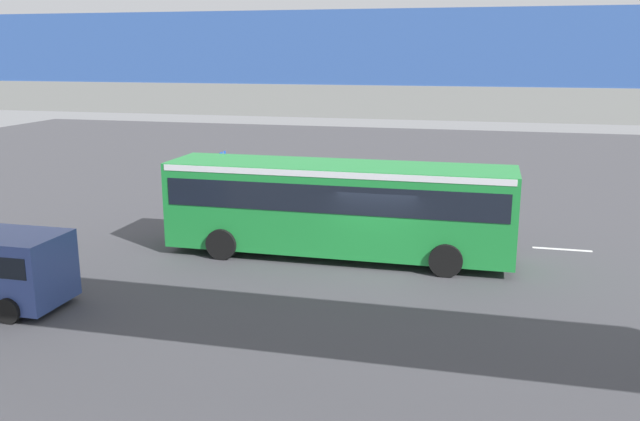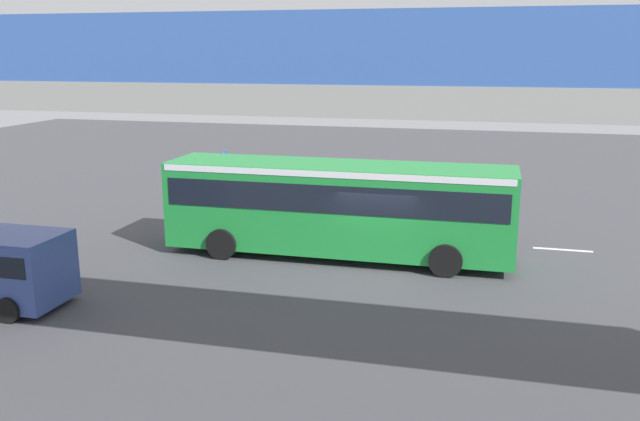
{
  "view_description": "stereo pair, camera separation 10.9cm",
  "coord_description": "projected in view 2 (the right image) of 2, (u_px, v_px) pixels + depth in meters",
  "views": [
    {
      "loc": [
        -3.2,
        20.4,
        6.77
      ],
      "look_at": [
        2.05,
        -0.62,
        1.6
      ],
      "focal_mm": 37.56,
      "sensor_mm": 36.0,
      "label": 1
    },
    {
      "loc": [
        -3.3,
        20.37,
        6.77
      ],
      "look_at": [
        2.05,
        -0.62,
        1.6
      ],
      "focal_mm": 37.56,
      "sensor_mm": 36.0,
      "label": 2
    }
  ],
  "objects": [
    {
      "name": "ground",
      "position": [
        377.0,
        267.0,
        21.57
      ],
      "size": [
        80.0,
        80.0,
        0.0
      ],
      "primitive_type": "plane",
      "color": "#424247"
    },
    {
      "name": "city_bus",
      "position": [
        338.0,
        202.0,
        22.27
      ],
      "size": [
        11.54,
        2.85,
        3.15
      ],
      "color": "#1E8C38",
      "rests_on": "ground"
    },
    {
      "name": "traffic_sign",
      "position": [
        224.0,
        174.0,
        27.32
      ],
      "size": [
        0.08,
        0.6,
        2.8
      ],
      "color": "slate",
      "rests_on": "ground"
    },
    {
      "name": "lane_dash_leftmost",
      "position": [
        563.0,
        250.0,
        23.41
      ],
      "size": [
        2.0,
        0.2,
        0.01
      ],
      "primitive_type": "cube",
      "color": "silver",
      "rests_on": "ground"
    },
    {
      "name": "lane_dash_left",
      "position": [
        447.0,
        242.0,
        24.37
      ],
      "size": [
        2.0,
        0.2,
        0.01
      ],
      "primitive_type": "cube",
      "color": "silver",
      "rests_on": "ground"
    },
    {
      "name": "lane_dash_centre",
      "position": [
        340.0,
        235.0,
        25.33
      ],
      "size": [
        2.0,
        0.2,
        0.01
      ],
      "primitive_type": "cube",
      "color": "silver",
      "rests_on": "ground"
    },
    {
      "name": "lane_dash_right",
      "position": [
        241.0,
        228.0,
        26.29
      ],
      "size": [
        2.0,
        0.2,
        0.01
      ],
      "primitive_type": "cube",
      "color": "silver",
      "rests_on": "ground"
    },
    {
      "name": "pedestrian_overpass",
      "position": [
        297.0,
        123.0,
        11.73
      ],
      "size": [
        29.39,
        2.6,
        7.37
      ],
      "color": "gray",
      "rests_on": "ground"
    }
  ]
}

